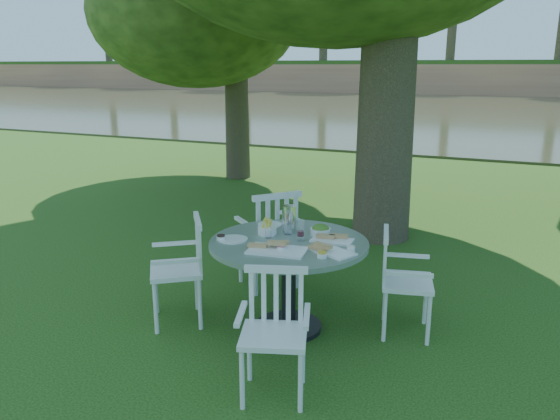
# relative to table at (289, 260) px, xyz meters

# --- Properties ---
(ground) EXTENTS (140.00, 140.00, 0.00)m
(ground) POSITION_rel_table_xyz_m (-0.35, 0.42, -0.61)
(ground) COLOR #163A0C
(ground) RESTS_ON ground
(table) EXTENTS (1.29, 1.29, 0.78)m
(table) POSITION_rel_table_xyz_m (0.00, 0.00, 0.00)
(table) COLOR black
(table) RESTS_ON ground
(chair_ne) EXTENTS (0.50, 0.52, 0.87)m
(chair_ne) POSITION_rel_table_xyz_m (0.83, 0.32, -0.10)
(chair_ne) COLOR white
(chair_ne) RESTS_ON ground
(chair_nw) EXTENTS (0.68, 0.69, 0.99)m
(chair_nw) POSITION_rel_table_xyz_m (-0.48, 0.73, -0.03)
(chair_nw) COLOR white
(chair_nw) RESTS_ON ground
(chair_sw) EXTENTS (0.62, 0.63, 0.91)m
(chair_sw) POSITION_rel_table_xyz_m (-0.86, -0.20, -0.08)
(chair_sw) COLOR white
(chair_sw) RESTS_ON ground
(chair_se) EXTENTS (0.54, 0.52, 0.85)m
(chair_se) POSITION_rel_table_xyz_m (0.26, -0.85, -0.11)
(chair_se) COLOR white
(chair_se) RESTS_ON ground
(tableware) EXTENTS (1.16, 0.89, 0.23)m
(tableware) POSITION_rel_table_xyz_m (-0.01, 0.06, 0.21)
(tableware) COLOR white
(tableware) RESTS_ON table
(river) EXTENTS (100.00, 28.00, 0.12)m
(river) POSITION_rel_table_xyz_m (-0.35, 23.42, -0.61)
(river) COLOR #353720
(river) RESTS_ON ground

